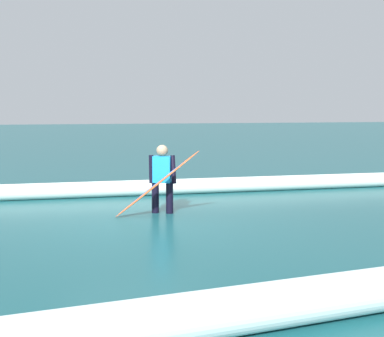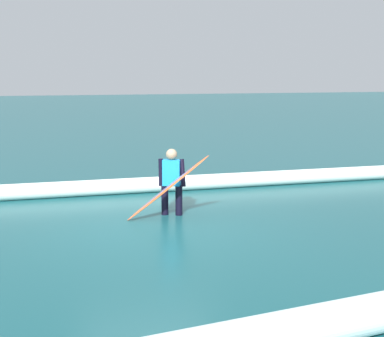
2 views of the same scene
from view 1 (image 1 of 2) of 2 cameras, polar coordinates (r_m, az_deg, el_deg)
The scene contains 5 objects.
ground_plane at distance 9.70m, azimuth -5.71°, elevation -5.67°, with size 145.37×145.37×0.00m, color #165055.
surfer at distance 10.53m, azimuth -3.08°, elevation -0.71°, with size 0.47×0.37×1.31m.
surfboard at distance 10.18m, azimuth -3.59°, elevation -1.59°, with size 1.60×0.63×1.26m.
wave_crest_foreground at distance 12.84m, azimuth -4.79°, elevation -1.98°, with size 0.36×0.36×19.47m, color white.
wave_crest_midground at distance 5.33m, azimuth 11.51°, elevation -13.19°, with size 0.43×0.43×25.20m, color white.
Camera 1 is at (1.87, 9.31, 1.95)m, focal length 51.75 mm.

